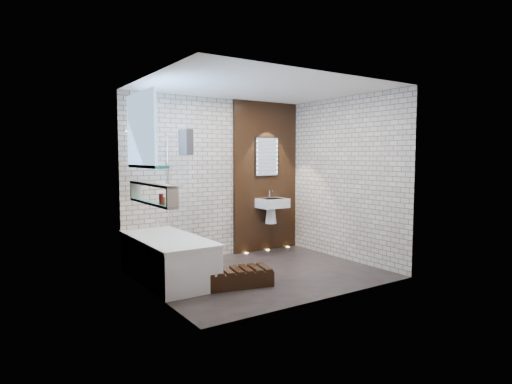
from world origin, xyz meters
TOP-DOWN VIEW (x-y plane):
  - ground at (0.00, 0.00)m, footprint 3.20×3.20m
  - room_shell at (0.00, 0.00)m, footprint 3.24×3.20m
  - walnut_panel at (0.95, 1.27)m, footprint 1.30×0.06m
  - clerestory_window at (-1.57, 0.35)m, footprint 0.18×1.00m
  - display_niche at (-1.53, 0.15)m, footprint 0.14×1.30m
  - bathtub at (-1.22, 0.45)m, footprint 0.79×1.74m
  - bath_screen at (-0.87, 0.89)m, footprint 0.01×0.78m
  - towel at (-0.87, 0.60)m, footprint 0.10×0.27m
  - shower_head at (-1.30, 0.95)m, footprint 0.18×0.18m
  - washbasin at (0.95, 1.07)m, footprint 0.50×0.36m
  - led_mirror at (0.95, 1.23)m, footprint 0.50×0.02m
  - walnut_step at (-0.60, -0.30)m, footprint 0.96×0.59m
  - niche_bottles at (-1.53, -0.17)m, footprint 0.05×0.12m
  - sill_vases at (-1.50, 0.39)m, footprint 0.18×0.18m
  - floor_uplights at (0.95, 1.20)m, footprint 0.96×0.06m

SIDE VIEW (x-z plane):
  - ground at x=0.00m, z-range 0.00..0.00m
  - floor_uplights at x=0.95m, z-range 0.00..0.01m
  - walnut_step at x=-0.60m, z-range 0.00..0.20m
  - bathtub at x=-1.22m, z-range -0.06..0.64m
  - washbasin at x=0.95m, z-range 0.50..1.08m
  - niche_bottles at x=-1.53m, z-range 1.09..1.22m
  - display_niche at x=-1.53m, z-range 1.07..1.33m
  - bath_screen at x=-0.87m, z-range 0.58..1.98m
  - walnut_panel at x=0.95m, z-range 0.00..2.60m
  - room_shell at x=0.00m, z-range 0.00..2.60m
  - sill_vases at x=-1.50m, z-range 1.55..1.73m
  - led_mirror at x=0.95m, z-range 1.30..2.00m
  - towel at x=-0.87m, z-range 1.67..2.03m
  - clerestory_window at x=-1.57m, z-range 1.43..2.37m
  - shower_head at x=-1.30m, z-range 1.99..2.01m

